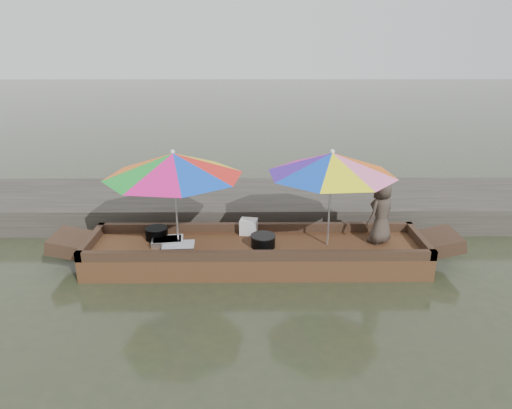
{
  "coord_description": "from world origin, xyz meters",
  "views": [
    {
      "loc": [
        -0.06,
        -6.65,
        3.4
      ],
      "look_at": [
        0.0,
        0.1,
        1.0
      ],
      "focal_mm": 32.0,
      "sensor_mm": 36.0,
      "label": 1
    }
  ],
  "objects_px": {
    "vendor": "(381,212)",
    "umbrella_stern": "(330,199)",
    "supply_bag": "(249,227)",
    "tray_scallop": "(178,246)",
    "charcoal_grill": "(263,241)",
    "cooking_pot": "(157,233)",
    "umbrella_bow": "(176,199)",
    "boat_hull": "(256,255)",
    "tray_crayfish": "(168,241)"
  },
  "relations": [
    {
      "from": "boat_hull",
      "to": "vendor",
      "type": "relative_size",
      "value": 5.17
    },
    {
      "from": "vendor",
      "to": "tray_crayfish",
      "type": "bearing_deg",
      "value": -35.81
    },
    {
      "from": "cooking_pot",
      "to": "tray_scallop",
      "type": "distance_m",
      "value": 0.55
    },
    {
      "from": "tray_scallop",
      "to": "charcoal_grill",
      "type": "xyz_separation_m",
      "value": [
        1.34,
        0.04,
        0.06
      ]
    },
    {
      "from": "charcoal_grill",
      "to": "umbrella_stern",
      "type": "height_order",
      "value": "umbrella_stern"
    },
    {
      "from": "charcoal_grill",
      "to": "vendor",
      "type": "relative_size",
      "value": 0.37
    },
    {
      "from": "vendor",
      "to": "umbrella_bow",
      "type": "distance_m",
      "value": 3.24
    },
    {
      "from": "tray_crayfish",
      "to": "umbrella_bow",
      "type": "height_order",
      "value": "umbrella_bow"
    },
    {
      "from": "charcoal_grill",
      "to": "tray_crayfish",
      "type": "bearing_deg",
      "value": 175.9
    },
    {
      "from": "vendor",
      "to": "umbrella_stern",
      "type": "height_order",
      "value": "umbrella_stern"
    },
    {
      "from": "boat_hull",
      "to": "cooking_pot",
      "type": "height_order",
      "value": "cooking_pot"
    },
    {
      "from": "charcoal_grill",
      "to": "tray_scallop",
      "type": "bearing_deg",
      "value": -178.45
    },
    {
      "from": "supply_bag",
      "to": "vendor",
      "type": "relative_size",
      "value": 0.27
    },
    {
      "from": "vendor",
      "to": "umbrella_bow",
      "type": "height_order",
      "value": "umbrella_bow"
    },
    {
      "from": "supply_bag",
      "to": "umbrella_bow",
      "type": "distance_m",
      "value": 1.37
    },
    {
      "from": "supply_bag",
      "to": "umbrella_stern",
      "type": "height_order",
      "value": "umbrella_stern"
    },
    {
      "from": "vendor",
      "to": "umbrella_stern",
      "type": "relative_size",
      "value": 0.52
    },
    {
      "from": "tray_crayfish",
      "to": "umbrella_bow",
      "type": "relative_size",
      "value": 0.23
    },
    {
      "from": "boat_hull",
      "to": "charcoal_grill",
      "type": "relative_size",
      "value": 14.1
    },
    {
      "from": "charcoal_grill",
      "to": "supply_bag",
      "type": "height_order",
      "value": "supply_bag"
    },
    {
      "from": "umbrella_bow",
      "to": "tray_crayfish",
      "type": "bearing_deg",
      "value": 165.66
    },
    {
      "from": "boat_hull",
      "to": "charcoal_grill",
      "type": "bearing_deg",
      "value": -29.76
    },
    {
      "from": "tray_scallop",
      "to": "umbrella_stern",
      "type": "distance_m",
      "value": 2.48
    },
    {
      "from": "tray_crayfish",
      "to": "charcoal_grill",
      "type": "xyz_separation_m",
      "value": [
        1.53,
        -0.11,
        0.04
      ]
    },
    {
      "from": "charcoal_grill",
      "to": "umbrella_stern",
      "type": "bearing_deg",
      "value": 3.53
    },
    {
      "from": "charcoal_grill",
      "to": "umbrella_bow",
      "type": "distance_m",
      "value": 1.52
    },
    {
      "from": "supply_bag",
      "to": "vendor",
      "type": "bearing_deg",
      "value": -9.38
    },
    {
      "from": "boat_hull",
      "to": "tray_crayfish",
      "type": "height_order",
      "value": "tray_crayfish"
    },
    {
      "from": "tray_crayfish",
      "to": "charcoal_grill",
      "type": "relative_size",
      "value": 1.31
    },
    {
      "from": "charcoal_grill",
      "to": "umbrella_bow",
      "type": "xyz_separation_m",
      "value": [
        -1.35,
        0.06,
        0.69
      ]
    },
    {
      "from": "tray_scallop",
      "to": "umbrella_bow",
      "type": "xyz_separation_m",
      "value": [
        -0.02,
        0.1,
        0.74
      ]
    },
    {
      "from": "cooking_pot",
      "to": "vendor",
      "type": "relative_size",
      "value": 0.35
    },
    {
      "from": "tray_crayfish",
      "to": "charcoal_grill",
      "type": "bearing_deg",
      "value": -4.1
    },
    {
      "from": "supply_bag",
      "to": "umbrella_bow",
      "type": "height_order",
      "value": "umbrella_bow"
    },
    {
      "from": "umbrella_stern",
      "to": "tray_scallop",
      "type": "bearing_deg",
      "value": -177.59
    },
    {
      "from": "cooking_pot",
      "to": "umbrella_bow",
      "type": "relative_size",
      "value": 0.17
    },
    {
      "from": "cooking_pot",
      "to": "charcoal_grill",
      "type": "distance_m",
      "value": 1.77
    },
    {
      "from": "supply_bag",
      "to": "tray_scallop",
      "type": "bearing_deg",
      "value": -153.53
    },
    {
      "from": "charcoal_grill",
      "to": "umbrella_stern",
      "type": "distance_m",
      "value": 1.24
    },
    {
      "from": "tray_crayfish",
      "to": "supply_bag",
      "type": "relative_size",
      "value": 1.77
    },
    {
      "from": "cooking_pot",
      "to": "charcoal_grill",
      "type": "height_order",
      "value": "cooking_pot"
    },
    {
      "from": "tray_crayfish",
      "to": "vendor",
      "type": "bearing_deg",
      "value": 0.93
    },
    {
      "from": "cooking_pot",
      "to": "umbrella_bow",
      "type": "xyz_separation_m",
      "value": [
        0.39,
        -0.26,
        0.68
      ]
    },
    {
      "from": "cooking_pot",
      "to": "vendor",
      "type": "xyz_separation_m",
      "value": [
        3.62,
        -0.16,
        0.42
      ]
    },
    {
      "from": "vendor",
      "to": "boat_hull",
      "type": "bearing_deg",
      "value": -33.82
    },
    {
      "from": "supply_bag",
      "to": "cooking_pot",
      "type": "bearing_deg",
      "value": -172.77
    },
    {
      "from": "supply_bag",
      "to": "tray_crayfish",
      "type": "bearing_deg",
      "value": -162.76
    },
    {
      "from": "tray_crayfish",
      "to": "supply_bag",
      "type": "xyz_separation_m",
      "value": [
        1.3,
        0.4,
        0.09
      ]
    },
    {
      "from": "tray_crayfish",
      "to": "umbrella_stern",
      "type": "xyz_separation_m",
      "value": [
        2.56,
        -0.05,
        0.73
      ]
    },
    {
      "from": "tray_scallop",
      "to": "charcoal_grill",
      "type": "height_order",
      "value": "charcoal_grill"
    }
  ]
}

